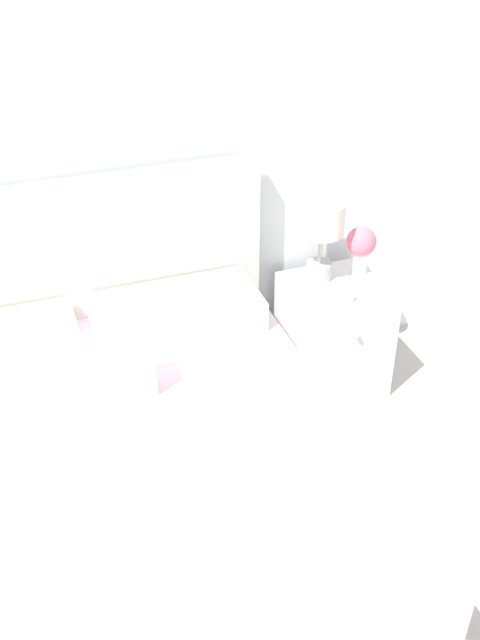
# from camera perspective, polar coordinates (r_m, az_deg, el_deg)

# --- Properties ---
(ground_plane) EXTENTS (12.00, 12.00, 0.00)m
(ground_plane) POSITION_cam_1_polar(r_m,az_deg,el_deg) (3.80, -11.12, -5.82)
(ground_plane) COLOR #BCB7B2
(wall_back) EXTENTS (8.00, 0.06, 2.60)m
(wall_back) POSITION_cam_1_polar(r_m,az_deg,el_deg) (3.21, -13.92, 13.13)
(wall_back) COLOR white
(wall_back) RESTS_ON ground_plane
(bed) EXTENTS (1.71, 1.93, 1.16)m
(bed) POSITION_cam_1_polar(r_m,az_deg,el_deg) (2.96, -8.60, -11.95)
(bed) COLOR white
(bed) RESTS_ON ground_plane
(nightstand) EXTENTS (0.44, 0.49, 0.54)m
(nightstand) POSITION_cam_1_polar(r_m,az_deg,el_deg) (3.71, 7.08, -1.12)
(nightstand) COLOR white
(nightstand) RESTS_ON ground_plane
(table_lamp) EXTENTS (0.21, 0.21, 0.40)m
(table_lamp) POSITION_cam_1_polar(r_m,az_deg,el_deg) (3.49, 6.25, 7.07)
(table_lamp) COLOR #A8B2BC
(table_lamp) RESTS_ON nightstand
(flower_vase) EXTENTS (0.14, 0.14, 0.24)m
(flower_vase) POSITION_cam_1_polar(r_m,az_deg,el_deg) (3.63, 9.22, 5.60)
(flower_vase) COLOR white
(flower_vase) RESTS_ON nightstand
(teacup) EXTENTS (0.10, 0.10, 0.06)m
(teacup) POSITION_cam_1_polar(r_m,az_deg,el_deg) (3.45, 8.13, 1.69)
(teacup) COLOR white
(teacup) RESTS_ON nightstand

